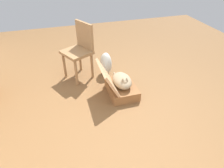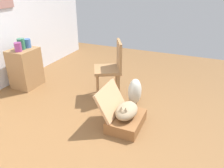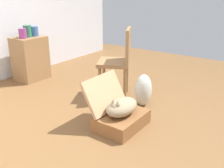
% 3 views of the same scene
% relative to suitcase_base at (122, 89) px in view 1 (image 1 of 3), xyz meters
% --- Properties ---
extents(ground_plane, '(7.68, 7.68, 0.00)m').
position_rel_suitcase_base_xyz_m(ground_plane, '(-0.31, 0.30, -0.08)').
color(ground_plane, brown).
rests_on(ground_plane, ground).
extents(suitcase_base, '(0.58, 0.42, 0.16)m').
position_rel_suitcase_base_xyz_m(suitcase_base, '(0.00, 0.00, 0.00)').
color(suitcase_base, brown).
rests_on(suitcase_base, ground).
extents(suitcase_lid, '(0.58, 0.23, 0.39)m').
position_rel_suitcase_base_xyz_m(suitcase_lid, '(0.00, 0.23, 0.27)').
color(suitcase_lid, tan).
rests_on(suitcase_lid, suitcase_base).
extents(cat, '(0.51, 0.28, 0.22)m').
position_rel_suitcase_base_xyz_m(cat, '(-0.01, 0.00, 0.17)').
color(cat, '#998466').
rests_on(cat, suitcase_base).
extents(plastic_bag_white, '(0.26, 0.21, 0.43)m').
position_rel_suitcase_base_xyz_m(plastic_bag_white, '(0.64, 0.09, 0.13)').
color(plastic_bag_white, silver).
rests_on(plastic_bag_white, ground).
extents(chair, '(0.59, 0.58, 0.97)m').
position_rel_suitcase_base_xyz_m(chair, '(0.71, 0.53, 0.46)').
color(chair, olive).
rests_on(chair, ground).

